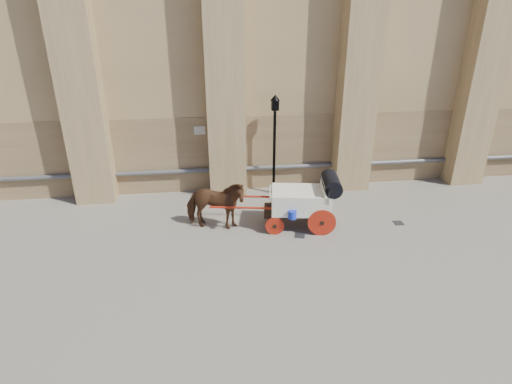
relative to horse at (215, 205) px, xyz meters
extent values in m
plane|color=slate|center=(1.60, -0.67, -0.85)|extent=(90.00, 90.00, 0.00)
cube|color=#997D55|center=(3.60, 3.48, 0.65)|extent=(44.00, 0.35, 3.00)
cylinder|color=#59595B|center=(3.60, 3.21, 0.05)|extent=(42.00, 0.18, 0.18)
cube|color=beige|center=(-0.40, 3.30, 1.65)|extent=(0.42, 0.04, 0.32)
imported|color=brown|center=(0.00, 0.00, 0.00)|extent=(2.17, 1.37, 1.70)
cube|color=black|center=(2.70, -0.18, -0.30)|extent=(2.33, 1.35, 0.12)
cube|color=white|center=(2.80, -0.19, 0.10)|extent=(2.08, 1.55, 0.70)
cube|color=white|center=(3.54, -0.32, 0.50)|extent=(0.36, 1.26, 0.55)
cube|color=white|center=(1.96, -0.05, 0.35)|extent=(0.53, 1.14, 0.10)
cylinder|color=black|center=(3.73, -0.35, 0.70)|extent=(0.76, 1.32, 0.56)
cylinder|color=#B7210F|center=(3.34, -0.91, -0.40)|extent=(0.90, 0.21, 0.90)
cylinder|color=#B7210F|center=(3.54, 0.31, -0.40)|extent=(0.90, 0.21, 0.90)
cylinder|color=#B7210F|center=(1.86, -0.66, -0.55)|extent=(0.60, 0.16, 0.60)
cylinder|color=#B7210F|center=(2.07, 0.56, -0.55)|extent=(0.60, 0.16, 0.60)
cylinder|color=#B7210F|center=(1.00, -0.34, 0.00)|extent=(2.37, 0.47, 0.07)
cylinder|color=#B7210F|center=(1.15, 0.54, 0.00)|extent=(2.37, 0.47, 0.07)
cylinder|color=#1A33D0|center=(2.39, -0.83, -0.10)|extent=(0.26, 0.26, 0.26)
cylinder|color=black|center=(2.40, 2.70, 0.79)|extent=(0.11, 0.11, 3.28)
cone|color=black|center=(2.40, 2.70, -0.69)|extent=(0.33, 0.33, 0.33)
cube|color=black|center=(2.40, 2.70, 2.66)|extent=(0.26, 0.26, 0.38)
cone|color=black|center=(2.40, 2.70, 2.93)|extent=(0.36, 0.36, 0.22)
cube|color=black|center=(2.65, -0.86, -0.84)|extent=(0.40, 0.40, 0.01)
cube|color=black|center=(6.19, -0.44, -0.84)|extent=(0.33, 0.33, 0.01)
camera|label=1|loc=(-0.20, -11.80, 5.46)|focal=28.00mm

